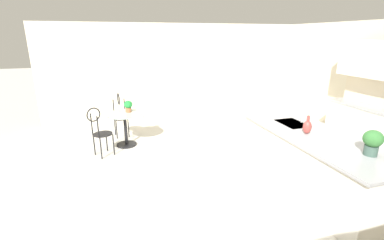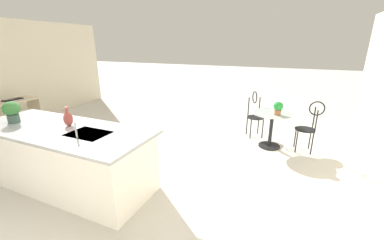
% 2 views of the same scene
% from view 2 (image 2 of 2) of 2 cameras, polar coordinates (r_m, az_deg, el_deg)
% --- Properties ---
extents(ground_plane, '(40.00, 40.00, 0.00)m').
position_cam_2_polar(ground_plane, '(4.55, -16.73, -9.95)').
color(ground_plane, beige).
extents(kitchen_island, '(2.80, 1.06, 0.92)m').
position_cam_2_polar(kitchen_island, '(4.04, -28.40, -7.80)').
color(kitchen_island, white).
rests_on(kitchen_island, ground).
extents(bistro_table, '(0.80, 0.80, 0.74)m').
position_cam_2_polar(bistro_table, '(5.12, 18.63, -1.51)').
color(bistro_table, black).
rests_on(bistro_table, ground).
extents(chair_near_window, '(0.50, 0.42, 1.04)m').
position_cam_2_polar(chair_near_window, '(5.15, 26.49, -0.92)').
color(chair_near_window, black).
rests_on(chair_near_window, ground).
extents(chair_by_island, '(0.52, 0.52, 1.04)m').
position_cam_2_polar(chair_by_island, '(5.63, 15.00, 1.89)').
color(chair_by_island, black).
rests_on(chair_by_island, ground).
extents(sink_faucet, '(0.02, 0.02, 0.22)m').
position_cam_2_polar(sink_faucet, '(3.33, -26.30, -2.21)').
color(sink_faucet, '#B2B5BA').
rests_on(sink_faucet, kitchen_island).
extents(writing_desk, '(0.60, 1.20, 0.74)m').
position_cam_2_polar(writing_desk, '(7.37, -37.60, 1.92)').
color(writing_desk, beige).
rests_on(writing_desk, ground).
extents(keyboard, '(0.16, 0.44, 0.03)m').
position_cam_2_polar(keyboard, '(7.38, -37.38, 3.98)').
color(keyboard, black).
rests_on(keyboard, writing_desk).
extents(potted_plant_on_table, '(0.18, 0.18, 0.26)m').
position_cam_2_polar(potted_plant_on_table, '(4.90, 20.14, 2.87)').
color(potted_plant_on_table, '#9E603D').
rests_on(potted_plant_on_table, bistro_table).
extents(potted_plant_counter_far, '(0.23, 0.23, 0.33)m').
position_cam_2_polar(potted_plant_counter_far, '(4.48, -37.51, 1.79)').
color(potted_plant_counter_far, '#385147').
rests_on(potted_plant_counter_far, kitchen_island).
extents(vase_on_counter, '(0.13, 0.13, 0.29)m').
position_cam_2_polar(vase_on_counter, '(3.88, -27.81, 0.27)').
color(vase_on_counter, '#993D38').
rests_on(vase_on_counter, kitchen_island).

